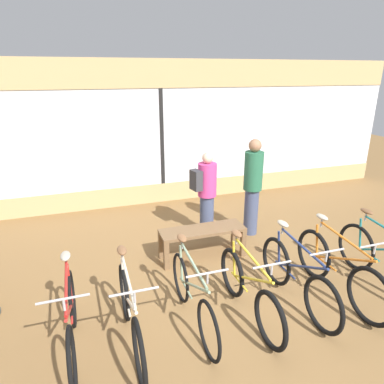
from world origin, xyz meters
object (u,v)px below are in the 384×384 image
bicycle_center_left (192,296)px  customer_near_rack (206,192)px  bicycle_center_right (297,278)px  customer_by_window (253,185)px  bicycle_left (130,315)px  display_bench (202,234)px  bicycle_far_left (71,322)px  bicycle_right (338,270)px  bicycle_far_right (382,261)px  bicycle_center (249,291)px

bicycle_center_left → customer_near_rack: (1.02, 2.25, 0.47)m
bicycle_center_right → customer_by_window: (0.42, 2.09, 0.58)m
bicycle_left → display_bench: bicycle_left is taller
bicycle_far_left → customer_by_window: bearing=32.3°
customer_near_rack → bicycle_right: bearing=-66.5°
bicycle_far_left → customer_by_window: (3.22, 2.04, 0.58)m
bicycle_center_left → bicycle_far_right: bearing=-2.0°
bicycle_far_left → bicycle_far_right: (4.19, -0.08, 0.01)m
bicycle_far_left → customer_near_rack: customer_near_rack is taller
bicycle_left → display_bench: bearing=47.9°
bicycle_far_left → bicycle_left: (0.62, -0.09, -0.00)m
bicycle_left → bicycle_right: 2.81m
bicycle_center_right → customer_near_rack: (-0.40, 2.32, 0.47)m
display_bench → bicycle_far_left: bearing=-144.0°
bicycle_right → customer_by_window: bearing=95.6°
bicycle_far_right → display_bench: size_ratio=1.24×
bicycle_left → bicycle_far_right: size_ratio=0.99×
bicycle_center_right → customer_by_window: bearing=78.6°
bicycle_left → bicycle_center_left: bearing=8.4°
bicycle_far_left → bicycle_center_left: (1.38, 0.02, -0.01)m
bicycle_center → bicycle_left: bearing=-179.5°
bicycle_far_left → customer_by_window: size_ratio=0.94×
display_bench → customer_by_window: customer_by_window is taller
bicycle_left → customer_near_rack: customer_near_rack is taller
bicycle_center_left → bicycle_right: bearing=-3.0°
bicycle_far_right → customer_near_rack: (-1.79, 2.35, 0.45)m
customer_near_rack → display_bench: bearing=-114.3°
bicycle_far_right → display_bench: bicycle_far_right is taller
bicycle_center_right → customer_near_rack: customer_near_rack is taller
display_bench → customer_near_rack: (0.36, 0.79, 0.43)m
bicycle_center_right → display_bench: bearing=116.3°
bicycle_left → bicycle_far_left: bearing=171.5°
bicycle_center → bicycle_right: bearing=-0.3°
bicycle_right → display_bench: 2.09m
bicycle_center_right → display_bench: bicycle_center_right is taller
bicycle_right → display_bench: size_ratio=1.30×
bicycle_center → customer_near_rack: customer_near_rack is taller
bicycle_center_left → bicycle_right: bicycle_right is taller
bicycle_center_left → display_bench: 1.60m
bicycle_far_left → display_bench: size_ratio=1.22×
bicycle_center → customer_by_window: 2.47m
bicycle_right → bicycle_far_right: (0.77, 0.01, -0.00)m
bicycle_center_left → customer_near_rack: customer_near_rack is taller
bicycle_center → customer_near_rack: bearing=82.4°
bicycle_right → customer_near_rack: size_ratio=1.15×
bicycle_center → customer_by_window: size_ratio=0.92×
bicycle_center_left → display_bench: bearing=65.7°
display_bench → customer_near_rack: customer_near_rack is taller
bicycle_center → customer_near_rack: size_ratio=1.06×
bicycle_far_right → customer_by_window: (-0.97, 2.11, 0.57)m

